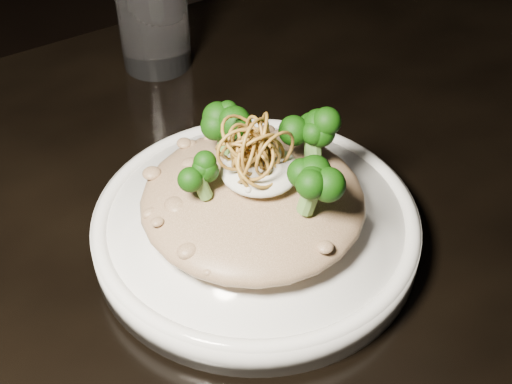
% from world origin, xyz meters
% --- Properties ---
extents(table, '(1.10, 0.80, 0.75)m').
position_xyz_m(table, '(0.00, 0.00, 0.67)').
color(table, black).
rests_on(table, ground).
extents(plate, '(0.27, 0.27, 0.03)m').
position_xyz_m(plate, '(0.04, 0.00, 0.76)').
color(plate, white).
rests_on(plate, table).
extents(risotto, '(0.18, 0.18, 0.04)m').
position_xyz_m(risotto, '(0.03, 0.00, 0.80)').
color(risotto, brown).
rests_on(risotto, plate).
extents(broccoli, '(0.11, 0.11, 0.04)m').
position_xyz_m(broccoli, '(0.04, 0.00, 0.84)').
color(broccoli, black).
rests_on(broccoli, risotto).
extents(cheese, '(0.06, 0.06, 0.02)m').
position_xyz_m(cheese, '(0.04, 0.00, 0.83)').
color(cheese, silver).
rests_on(cheese, risotto).
extents(shallots, '(0.06, 0.06, 0.04)m').
position_xyz_m(shallots, '(0.03, 0.01, 0.85)').
color(shallots, brown).
rests_on(shallots, cheese).
extents(drinking_glass, '(0.09, 0.09, 0.13)m').
position_xyz_m(drinking_glass, '(0.09, 0.29, 0.82)').
color(drinking_glass, white).
rests_on(drinking_glass, table).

